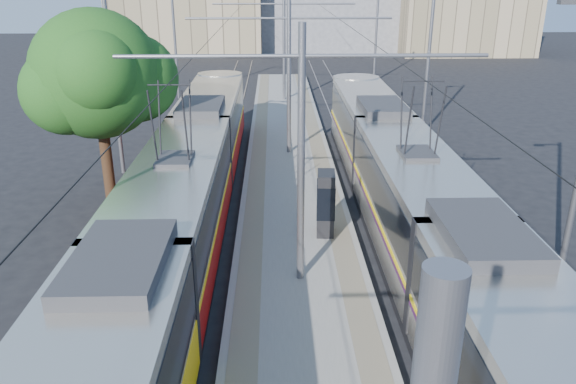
{
  "coord_description": "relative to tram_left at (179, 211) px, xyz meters",
  "views": [
    {
      "loc": [
        -0.7,
        -5.99,
        8.42
      ],
      "look_at": [
        -0.26,
        11.35,
        1.6
      ],
      "focal_mm": 35.0,
      "sensor_mm": 36.0,
      "label": 1
    }
  ],
  "objects": [
    {
      "name": "platform",
      "position": [
        3.6,
        7.36,
        -1.56
      ],
      "size": [
        4.0,
        50.0,
        0.3
      ],
      "primitive_type": "cube",
      "color": "gray",
      "rests_on": "ground"
    },
    {
      "name": "tactile_strip_left",
      "position": [
        2.15,
        7.36,
        -1.4
      ],
      "size": [
        0.7,
        50.0,
        0.01
      ],
      "primitive_type": "cube",
      "color": "gray",
      "rests_on": "platform"
    },
    {
      "name": "tactile_strip_right",
      "position": [
        5.05,
        7.36,
        -1.4
      ],
      "size": [
        0.7,
        50.0,
        0.01
      ],
      "primitive_type": "cube",
      "color": "gray",
      "rests_on": "platform"
    },
    {
      "name": "rails",
      "position": [
        3.6,
        7.36,
        -1.69
      ],
      "size": [
        8.71,
        70.0,
        0.03
      ],
      "color": "gray",
      "rests_on": "ground"
    },
    {
      "name": "tram_left",
      "position": [
        0.0,
        0.0,
        0.0
      ],
      "size": [
        2.43,
        31.75,
        5.5
      ],
      "color": "black",
      "rests_on": "ground"
    },
    {
      "name": "tram_right",
      "position": [
        7.2,
        0.39,
        0.15
      ],
      "size": [
        2.43,
        28.61,
        5.5
      ],
      "color": "black",
      "rests_on": "ground"
    },
    {
      "name": "catenary",
      "position": [
        3.6,
        4.52,
        2.82
      ],
      "size": [
        9.2,
        70.0,
        7.0
      ],
      "color": "slate",
      "rests_on": "platform"
    },
    {
      "name": "street_lamps",
      "position": [
        3.6,
        11.36,
        2.48
      ],
      "size": [
        15.18,
        38.22,
        8.0
      ],
      "color": "slate",
      "rests_on": "ground"
    },
    {
      "name": "shelter",
      "position": [
        4.56,
        1.26,
        -0.29
      ],
      "size": [
        0.66,
        1.0,
        2.13
      ],
      "rotation": [
        0.0,
        0.0,
        -0.07
      ],
      "color": "black",
      "rests_on": "platform"
    },
    {
      "name": "tree",
      "position": [
        -3.08,
        4.7,
        3.25
      ],
      "size": [
        5.04,
        4.66,
        7.33
      ],
      "color": "#382314",
      "rests_on": "ground"
    }
  ]
}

